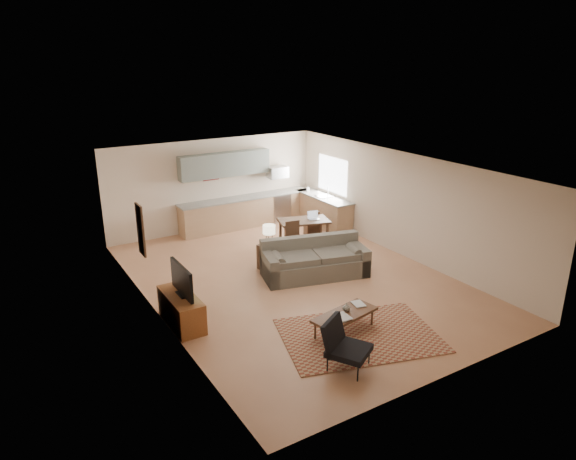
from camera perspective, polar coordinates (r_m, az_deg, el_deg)
room at (r=11.55m, az=0.78°, el=0.53°), size 9.00×9.00×9.00m
kitchen_counter_back at (r=15.71m, az=-4.60°, el=2.08°), size 4.26×0.64×0.92m
kitchen_counter_right at (r=15.75m, az=3.97°, el=2.14°), size 0.64×2.26×0.92m
kitchen_range at (r=16.22m, az=-1.13°, el=2.64°), size 0.62×0.62×0.90m
kitchen_microwave at (r=15.96m, az=-1.20°, el=6.45°), size 0.62×0.40×0.35m
upper_cabinets at (r=15.23m, az=-7.03°, el=7.24°), size 2.80×0.34×0.70m
window_right at (r=15.65m, az=4.96°, el=6.13°), size 0.02×1.40×1.05m
wall_art_left at (r=11.05m, az=-16.02°, el=0.01°), size 0.06×0.42×1.10m
triptych at (r=15.24m, az=-8.59°, el=6.41°), size 1.70×0.04×0.50m
rug at (r=9.89m, az=7.93°, el=-11.52°), size 3.30×2.71×0.02m
sofa at (r=12.10m, az=3.02°, el=-3.19°), size 2.75×1.72×0.89m
coffee_table at (r=9.87m, az=6.28°, el=-10.22°), size 1.42×0.78×0.41m
book_a at (r=9.56m, az=5.50°, el=-9.76°), size 0.27×0.35×0.03m
book_b at (r=10.09m, az=7.29°, el=-8.25°), size 0.33×0.38×0.02m
vase at (r=9.85m, az=6.52°, el=-8.48°), size 0.18×0.18×0.16m
armchair at (r=8.75m, az=6.81°, el=-12.68°), size 1.02×1.02×0.85m
tv_credenza at (r=10.27m, az=-11.76°, el=-8.66°), size 0.51×1.33×0.62m
tv at (r=10.02m, az=-11.72°, el=-5.47°), size 0.10×1.03×0.62m
console_table at (r=12.62m, az=-2.09°, el=-2.88°), size 0.61×0.49×0.62m
table_lamp at (r=12.42m, az=-2.12°, el=-0.47°), size 0.39×0.39×0.50m
dining_table at (r=14.21m, az=1.75°, el=-0.19°), size 1.53×1.14×0.69m
dining_chair_near at (r=13.55m, az=0.80°, el=-0.84°), size 0.45×0.47×0.83m
dining_chair_far at (r=14.85m, az=2.62°, el=0.79°), size 0.44×0.46×0.76m
laptop at (r=14.14m, az=2.89°, el=1.63°), size 0.34×0.29×0.22m
soap_bottle at (r=16.12m, az=2.23°, el=4.61°), size 0.12×0.12×0.19m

